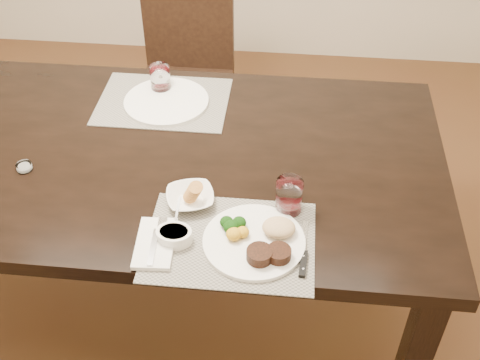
# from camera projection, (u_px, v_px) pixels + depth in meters

# --- Properties ---
(ground_plane) EXTENTS (4.50, 4.50, 0.00)m
(ground_plane) POSITION_uv_depth(u_px,v_px,m) (155.00, 295.00, 2.44)
(ground_plane) COLOR #4D2B18
(ground_plane) RESTS_ON ground
(dining_table) EXTENTS (2.00, 1.00, 0.75)m
(dining_table) POSITION_uv_depth(u_px,v_px,m) (136.00, 169.00, 2.00)
(dining_table) COLOR black
(dining_table) RESTS_ON ground
(chair_far) EXTENTS (0.42, 0.42, 0.90)m
(chair_far) POSITION_uv_depth(u_px,v_px,m) (186.00, 67.00, 2.80)
(chair_far) COLOR black
(chair_far) RESTS_ON ground
(placemat_near) EXTENTS (0.46, 0.34, 0.00)m
(placemat_near) POSITION_uv_depth(u_px,v_px,m) (230.00, 241.00, 1.64)
(placemat_near) COLOR gray
(placemat_near) RESTS_ON dining_table
(placemat_far) EXTENTS (0.46, 0.34, 0.00)m
(placemat_far) POSITION_uv_depth(u_px,v_px,m) (163.00, 101.00, 2.15)
(placemat_far) COLOR gray
(placemat_far) RESTS_ON dining_table
(dinner_plate) EXTENTS (0.28, 0.28, 0.05)m
(dinner_plate) POSITION_uv_depth(u_px,v_px,m) (259.00, 240.00, 1.62)
(dinner_plate) COLOR white
(dinner_plate) RESTS_ON placemat_near
(napkin_fork) EXTENTS (0.11, 0.19, 0.02)m
(napkin_fork) POSITION_uv_depth(u_px,v_px,m) (155.00, 243.00, 1.62)
(napkin_fork) COLOR white
(napkin_fork) RESTS_ON placemat_near
(steak_knife) EXTENTS (0.02, 0.21, 0.01)m
(steak_knife) POSITION_uv_depth(u_px,v_px,m) (303.00, 257.00, 1.59)
(steak_knife) COLOR silver
(steak_knife) RESTS_ON placemat_near
(cracker_bowl) EXTENTS (0.17, 0.17, 0.06)m
(cracker_bowl) POSITION_uv_depth(u_px,v_px,m) (190.00, 198.00, 1.74)
(cracker_bowl) COLOR white
(cracker_bowl) RESTS_ON placemat_near
(sauce_ramekin) EXTENTS (0.10, 0.15, 0.08)m
(sauce_ramekin) POSITION_uv_depth(u_px,v_px,m) (174.00, 235.00, 1.62)
(sauce_ramekin) COLOR white
(sauce_ramekin) RESTS_ON placemat_near
(wine_glass_near) EXTENTS (0.08, 0.08, 0.11)m
(wine_glass_near) POSITION_uv_depth(u_px,v_px,m) (289.00, 197.00, 1.70)
(wine_glass_near) COLOR silver
(wine_glass_near) RESTS_ON placemat_near
(far_plate) EXTENTS (0.30, 0.30, 0.01)m
(far_plate) POSITION_uv_depth(u_px,v_px,m) (166.00, 101.00, 2.13)
(far_plate) COLOR white
(far_plate) RESTS_ON placemat_far
(wine_glass_far) EXTENTS (0.07, 0.07, 0.10)m
(wine_glass_far) POSITION_uv_depth(u_px,v_px,m) (160.00, 80.00, 2.17)
(wine_glass_far) COLOR silver
(wine_glass_far) RESTS_ON placemat_far
(salt_cellar) EXTENTS (0.05, 0.05, 0.02)m
(salt_cellar) POSITION_uv_depth(u_px,v_px,m) (24.00, 167.00, 1.86)
(salt_cellar) COLOR silver
(salt_cellar) RESTS_ON dining_table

